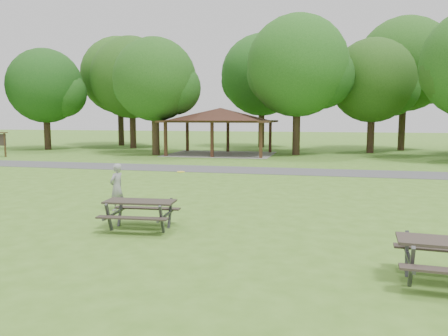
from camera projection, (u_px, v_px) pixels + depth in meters
The scene contains 14 objects.
ground at pixel (152, 234), 11.39m from camera, with size 160.00×160.00×0.00m, color #457521.
asphalt_path at pixel (247, 170), 24.92m from camera, with size 120.00×3.20×0.02m, color #474749.
pavilion at pixel (221, 117), 35.14m from camera, with size 8.60×7.01×3.76m.
tree_row_b at pixel (46, 88), 40.17m from camera, with size 7.14×6.80×9.28m.
tree_row_c at pixel (133, 80), 41.85m from camera, with size 8.19×7.80×10.67m.
tree_row_d at pixel (156, 82), 34.52m from camera, with size 6.93×6.60×9.27m.
tree_row_e at pixel (299, 69), 34.31m from camera, with size 8.40×8.00×11.02m.
tree_row_f at pixel (374, 83), 36.44m from camera, with size 7.35×7.00×9.55m.
tree_deep_a at pixel (121, 78), 45.85m from camera, with size 8.40×8.00×11.38m.
tree_deep_b at pixel (263, 78), 42.95m from camera, with size 8.40×8.00×11.13m.
tree_deep_c at pixel (406, 67), 38.95m from camera, with size 8.82×8.40×11.90m.
picnic_table_middle at pixel (140, 207), 11.77m from camera, with size 1.99×1.65×0.82m.
frisbee_in_flight at pixel (181, 172), 13.16m from camera, with size 0.28×0.28×0.02m.
frisbee_thrower at pixel (117, 187), 14.14m from camera, with size 0.56×0.37×1.54m, color gray.
Camera 1 is at (4.39, -10.38, 3.03)m, focal length 35.00 mm.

